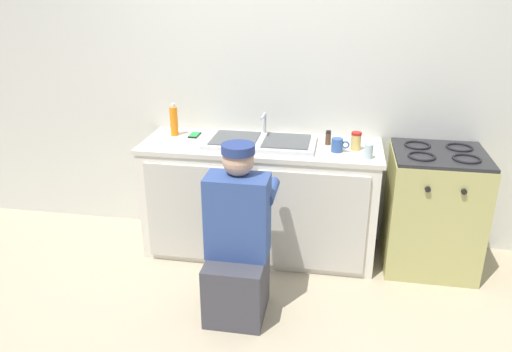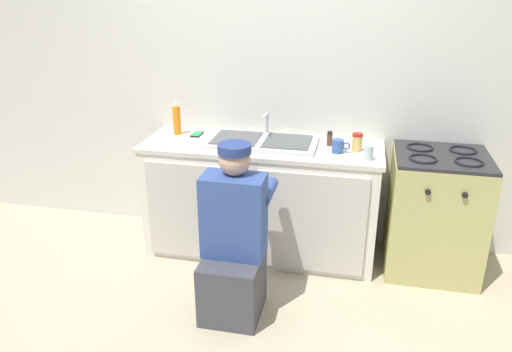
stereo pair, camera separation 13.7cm
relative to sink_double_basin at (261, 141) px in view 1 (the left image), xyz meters
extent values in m
plane|color=tan|center=(0.00, -0.30, -0.89)|extent=(12.00, 12.00, 0.00)
cube|color=silver|center=(0.00, 0.35, 0.36)|extent=(6.00, 0.10, 2.50)
cube|color=silver|center=(0.00, 0.00, -0.47)|extent=(1.71, 0.60, 0.84)
cube|color=beige|center=(-0.41, -0.31, -0.47)|extent=(0.75, 0.02, 0.74)
cube|color=beige|center=(0.41, -0.31, -0.47)|extent=(0.75, 0.02, 0.74)
cube|color=beige|center=(0.00, 0.00, -0.04)|extent=(1.75, 0.62, 0.03)
cube|color=silver|center=(0.00, 0.00, 0.00)|extent=(0.80, 0.44, 0.03)
cube|color=#4C4F51|center=(-0.19, 0.00, 0.01)|extent=(0.33, 0.35, 0.01)
cube|color=#4C4F51|center=(0.19, 0.00, 0.01)|extent=(0.33, 0.35, 0.01)
cylinder|color=#B7BABF|center=(0.00, 0.19, 0.07)|extent=(0.02, 0.02, 0.18)
cylinder|color=#B7BABF|center=(0.00, 0.11, 0.16)|extent=(0.02, 0.16, 0.02)
cube|color=tan|center=(1.26, 0.00, -0.46)|extent=(0.64, 0.60, 0.85)
cube|color=#262628|center=(1.26, 0.00, -0.02)|extent=(0.63, 0.59, 0.02)
torus|color=black|center=(1.12, -0.12, 0.00)|extent=(0.19, 0.19, 0.02)
torus|color=black|center=(1.41, -0.12, 0.00)|extent=(0.19, 0.19, 0.02)
torus|color=black|center=(1.12, 0.12, 0.00)|extent=(0.19, 0.19, 0.02)
torus|color=black|center=(1.41, 0.12, 0.00)|extent=(0.19, 0.19, 0.02)
cylinder|color=black|center=(1.15, -0.31, -0.16)|extent=(0.04, 0.02, 0.04)
cylinder|color=black|center=(1.37, -0.31, -0.16)|extent=(0.04, 0.02, 0.04)
cube|color=#3F3F47|center=(-0.01, -0.84, -0.69)|extent=(0.36, 0.40, 0.40)
cube|color=#334C8C|center=(-0.01, -0.78, -0.23)|extent=(0.38, 0.22, 0.52)
sphere|color=tan|center=(-0.01, -0.74, 0.12)|extent=(0.19, 0.19, 0.19)
cylinder|color=navy|center=(-0.01, -0.74, 0.19)|extent=(0.20, 0.20, 0.06)
cube|color=navy|center=(-0.01, -0.65, 0.17)|extent=(0.13, 0.09, 0.02)
cylinder|color=#334C8C|center=(-0.18, -0.58, -0.14)|extent=(0.08, 0.30, 0.08)
cylinder|color=#334C8C|center=(0.16, -0.58, -0.14)|extent=(0.08, 0.30, 0.08)
cylinder|color=#513823|center=(0.48, 0.07, 0.02)|extent=(0.04, 0.04, 0.08)
cylinder|color=black|center=(0.48, 0.07, 0.08)|extent=(0.04, 0.04, 0.02)
cylinder|color=#DBB760|center=(0.68, -0.02, 0.04)|extent=(0.07, 0.07, 0.11)
cylinder|color=#B21E19|center=(0.68, -0.02, 0.10)|extent=(0.07, 0.07, 0.02)
cube|color=black|center=(-0.53, 0.11, -0.01)|extent=(0.07, 0.14, 0.01)
cube|color=green|center=(-0.53, 0.11, -0.01)|extent=(0.06, 0.12, 0.00)
cylinder|color=#335699|center=(0.55, -0.08, 0.03)|extent=(0.08, 0.08, 0.09)
torus|color=#335699|center=(0.61, -0.08, 0.03)|extent=(0.06, 0.01, 0.06)
cylinder|color=#ADC6CC|center=(0.76, -0.18, 0.03)|extent=(0.06, 0.06, 0.10)
cylinder|color=orange|center=(-0.69, 0.10, 0.09)|extent=(0.06, 0.06, 0.22)
cylinder|color=white|center=(-0.69, 0.10, 0.22)|extent=(0.03, 0.03, 0.03)
camera|label=1|loc=(0.56, -3.42, 1.12)|focal=35.00mm
camera|label=2|loc=(0.70, -3.40, 1.12)|focal=35.00mm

